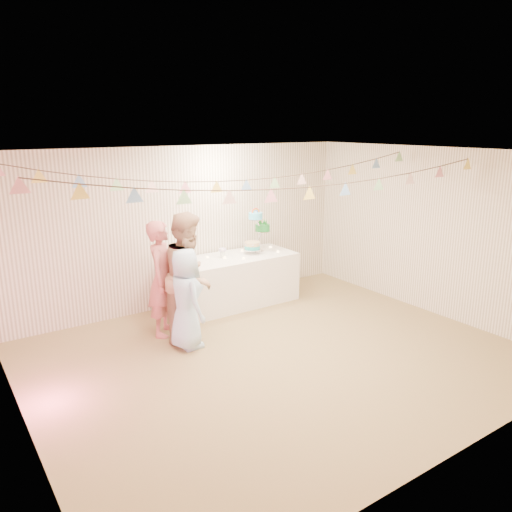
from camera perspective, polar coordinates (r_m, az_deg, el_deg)
floor at (r=6.61m, az=2.53°, el=-11.42°), size 6.00×6.00×0.00m
ceiling at (r=5.94m, az=2.82°, el=11.69°), size 6.00×6.00×0.00m
back_wall at (r=8.23m, az=-7.86°, el=3.32°), size 6.00×6.00×0.00m
front_wall at (r=4.52m, az=22.24°, el=-7.41°), size 6.00×6.00×0.00m
left_wall at (r=5.04m, az=-25.92°, el=-5.56°), size 5.00×5.00×0.00m
right_wall at (r=8.26m, az=19.56°, el=2.64°), size 5.00×5.00×0.00m
table at (r=8.29m, az=-2.80°, el=-2.85°), size 2.18×0.87×0.82m
cake_stand at (r=8.44m, az=0.15°, el=2.37°), size 0.63×0.37×0.71m
cake_bottom at (r=8.37m, az=-0.46°, el=0.39°), size 0.31×0.31×0.15m
cake_middle at (r=8.61m, az=0.80°, el=2.65°), size 0.27×0.27×0.22m
cake_top_tier at (r=8.32m, az=-0.07°, el=4.12°), size 0.25×0.25×0.19m
platter at (r=7.84m, az=-6.60°, el=-1.28°), size 0.36×0.36×0.02m
posy at (r=8.14m, az=-3.83°, el=-0.07°), size 0.15×0.15×0.17m
person_adult_a at (r=7.13m, az=-10.63°, el=-2.55°), size 0.69×0.71×1.65m
person_adult_b at (r=6.94m, az=-7.66°, el=-2.30°), size 1.09×1.10×1.79m
person_child at (r=6.69m, az=-8.02°, el=-4.87°), size 0.44×0.67×1.37m
bunting_back at (r=6.86m, az=-2.84°, el=10.02°), size 5.60×1.10×0.40m
bunting_front at (r=5.80m, az=3.99°, el=8.82°), size 5.60×0.90×0.36m
tealight_0 at (r=7.67m, az=-7.34°, el=-1.12°), size 0.04×0.04×0.03m
tealight_1 at (r=8.15m, az=-5.59°, el=-0.10°), size 0.04×0.04×0.03m
tealight_2 at (r=8.04m, az=-1.40°, el=-0.25°), size 0.04×0.04×0.03m
tealight_3 at (r=8.53m, az=-1.60°, el=0.64°), size 0.04×0.04×0.03m
tealight_4 at (r=8.47m, az=2.54°, el=0.53°), size 0.04×0.04×0.03m
tealight_5 at (r=8.77m, az=1.66°, el=1.04°), size 0.04×0.04×0.03m
tealight_6 at (r=8.09m, az=-3.59°, el=-0.17°), size 0.04×0.04×0.03m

